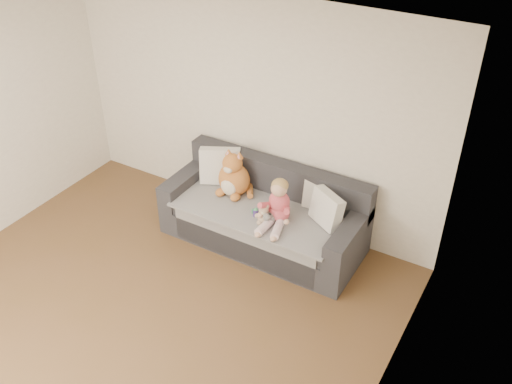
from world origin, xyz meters
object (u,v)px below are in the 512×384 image
toddler (278,205)px  sippy_cup (256,212)px  sofa (265,217)px  plush_cat (234,177)px  teddy_bear (264,215)px

toddler → sippy_cup: (-0.24, -0.03, -0.15)m
sofa → toddler: toddler is taller
plush_cat → teddy_bear: (0.56, -0.32, -0.11)m
toddler → plush_cat: bearing=154.0°
toddler → teddy_bear: bearing=-150.1°
sofa → toddler: size_ratio=4.33×
toddler → teddy_bear: toddler is taller
teddy_bear → sippy_cup: (-0.12, 0.06, -0.03)m
toddler → plush_cat: 0.72m
teddy_bear → sippy_cup: 0.14m
teddy_bear → sippy_cup: teddy_bear is taller
plush_cat → teddy_bear: size_ratio=2.42×
sofa → teddy_bear: size_ratio=9.56×
plush_cat → teddy_bear: 0.65m
toddler → sippy_cup: 0.28m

